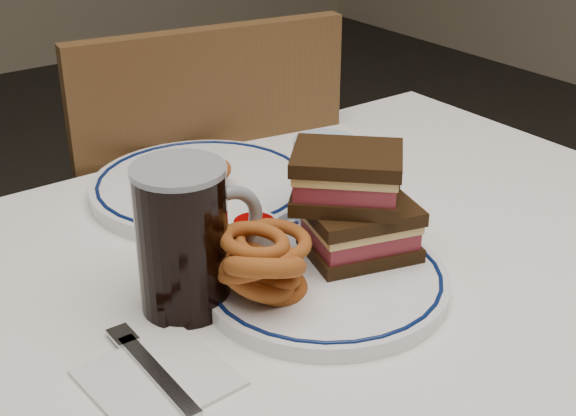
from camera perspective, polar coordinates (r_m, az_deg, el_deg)
dining_table at (r=0.88m, az=-1.92°, el=-13.29°), size 1.27×0.87×0.75m
chair_far at (r=1.44m, az=-6.72°, el=-2.91°), size 0.49×0.49×0.93m
main_plate at (r=0.85m, az=2.63°, el=-5.16°), size 0.26×0.26×0.02m
reuben_sandwich at (r=0.87m, az=4.68°, el=0.34°), size 0.15×0.15×0.12m
onion_rings_main at (r=0.80m, az=-1.83°, el=-3.99°), size 0.12×0.11×0.10m
ketchup_ramekin at (r=0.89m, az=-2.40°, el=-1.77°), size 0.06×0.06×0.03m
beer_mug at (r=0.80m, az=-7.31°, el=-2.03°), size 0.14×0.09×0.16m
water_glass at (r=0.95m, az=2.58°, el=1.60°), size 0.07×0.07×0.12m
far_plate at (r=1.07m, az=-6.13°, el=1.55°), size 0.29×0.29×0.02m
onion_rings_far at (r=1.04m, az=-6.93°, el=2.08°), size 0.11×0.10×0.07m
napkin_fork at (r=0.75m, az=-9.34°, el=-11.67°), size 0.12×0.16×0.01m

